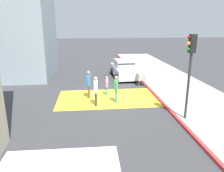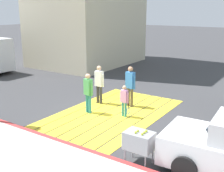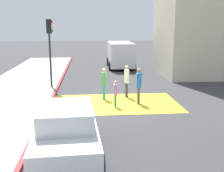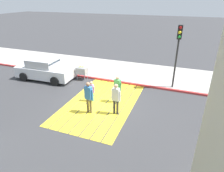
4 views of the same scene
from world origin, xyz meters
The scene contains 11 objects.
ground_plane centered at (0.00, 0.00, 0.00)m, with size 120.00×120.00×0.00m, color #38383A.
crosswalk_stripes centered at (0.00, 0.00, 0.01)m, with size 6.40×3.80×0.01m.
sidewalk_west centered at (-5.60, 0.00, 0.06)m, with size 4.80×40.00×0.12m, color #ADA8A0.
curb_painted centered at (-3.25, 0.00, 0.07)m, with size 0.16×40.00×0.13m, color #BC3333.
car_parked_near_curb centered at (-2.00, -5.51, 0.73)m, with size 2.15×4.39×1.57m.
traffic_light_corner centered at (-3.58, 3.76, 3.04)m, with size 0.39×0.28×4.24m.
tennis_ball_cart centered at (-2.90, -2.85, 0.70)m, with size 0.56×0.80×1.02m.
pedestrian_adult_lead centered at (-0.48, 0.85, 0.98)m, with size 0.28×0.49×1.68m.
pedestrian_adult_trailing centered at (0.78, 1.21, 1.03)m, with size 0.24×0.52×1.77m.
pedestrian_adult_side centered at (1.19, -0.18, 1.06)m, with size 0.27×0.53×1.81m.
pedestrian_child_with_racket centered at (-0.02, -0.62, 0.73)m, with size 0.28×0.40×1.30m.
Camera 4 is at (9.33, 4.24, 5.82)m, focal length 31.49 mm.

